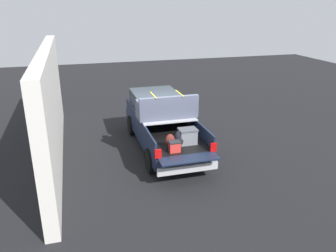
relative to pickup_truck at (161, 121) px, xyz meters
The scene contains 3 objects.
ground_plane 1.03m from the pickup_truck, behind, with size 40.00×40.00×0.00m, color black.
pickup_truck is the anchor object (origin of this frame).
building_facade 3.99m from the pickup_truck, 90.56° to the left, with size 9.71×0.36×3.81m, color silver.
Camera 1 is at (-11.40, 3.08, 5.22)m, focal length 36.15 mm.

